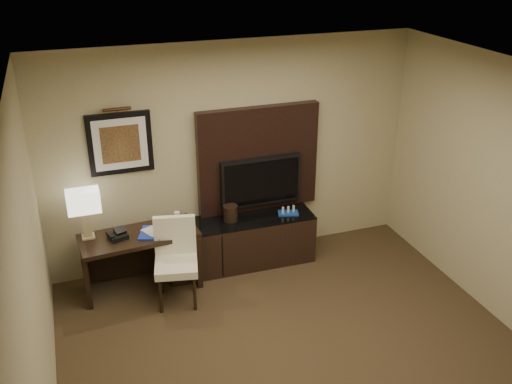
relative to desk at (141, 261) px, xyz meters
name	(u,v)px	position (x,y,z in m)	size (l,w,h in m)	color
floor	(316,384)	(1.24, -2.10, -0.35)	(4.50, 5.00, 0.01)	#372818
ceiling	(332,97)	(1.24, -2.10, 2.35)	(4.50, 5.00, 0.01)	silver
wall_back	(233,154)	(1.24, 0.40, 1.00)	(4.50, 0.01, 2.70)	tan
wall_left	(32,314)	(-1.01, -2.10, 1.00)	(0.01, 5.00, 2.70)	tan
desk	(141,261)	(0.00, 0.00, 0.00)	(1.30, 0.56, 0.70)	black
credenza	(240,242)	(1.22, 0.10, -0.04)	(1.80, 0.50, 0.62)	black
tv_wall_panel	(258,159)	(1.54, 0.34, 0.92)	(1.50, 0.12, 1.30)	black
tv	(261,181)	(1.54, 0.24, 0.67)	(1.00, 0.08, 0.60)	black
artwork	(120,143)	(-0.06, 0.38, 1.30)	(0.70, 0.04, 0.70)	black
picture_light	(117,109)	(-0.06, 0.34, 1.70)	(0.04, 0.04, 0.30)	#402414
desk_chair	(176,265)	(0.32, -0.42, 0.13)	(0.46, 0.53, 0.95)	#EFEBC7
table_lamp	(85,213)	(-0.54, 0.12, 0.65)	(0.37, 0.21, 0.60)	tan
desk_phone	(118,235)	(-0.23, -0.02, 0.40)	(0.19, 0.17, 0.10)	black
blue_folder	(151,233)	(0.14, -0.03, 0.36)	(0.24, 0.32, 0.02)	#1B2FB0
book	(145,226)	(0.08, -0.05, 0.46)	(0.17, 0.02, 0.23)	#A0927D
water_bottle	(177,220)	(0.45, 0.02, 0.44)	(0.06, 0.06, 0.19)	silver
ice_bucket	(230,213)	(1.11, 0.12, 0.37)	(0.17, 0.17, 0.19)	black
minibar_tray	(288,211)	(1.83, 0.05, 0.32)	(0.24, 0.15, 0.09)	#18429C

